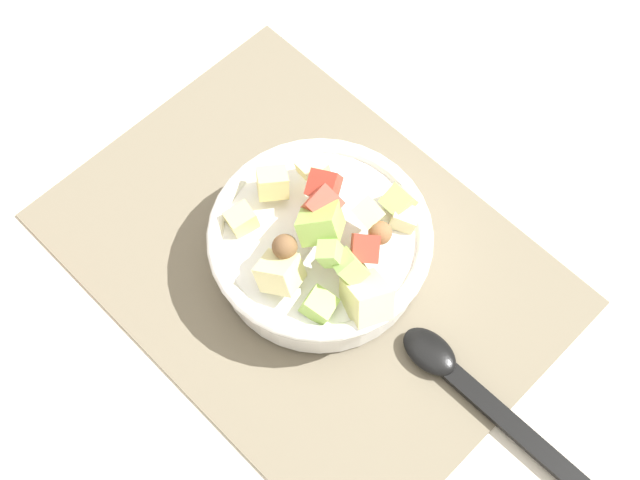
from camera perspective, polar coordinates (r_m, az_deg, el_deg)
The scene contains 4 objects.
ground_plane at distance 0.86m, azimuth -0.96°, elevation -1.22°, with size 2.40×2.40×0.00m, color silver.
placemat at distance 0.86m, azimuth -0.96°, elevation -1.14°, with size 0.48×0.35×0.01m, color #756B56.
salad_bowl at distance 0.82m, azimuth 0.06°, elevation -0.24°, with size 0.21×0.21×0.12m.
serving_spoon at distance 0.82m, azimuth 9.52°, elevation -9.26°, with size 0.22×0.04×0.01m.
Camera 1 is at (-0.28, 0.25, 0.78)m, focal length 49.58 mm.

